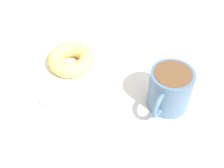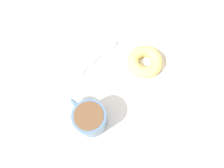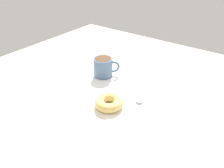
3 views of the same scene
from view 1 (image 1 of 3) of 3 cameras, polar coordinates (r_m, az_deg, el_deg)
name	(u,v)px [view 1 (image 1 of 3)]	position (r cm, az deg, el deg)	size (l,w,h in cm)	color
ground_plane	(126,91)	(63.50, 2.51, -1.33)	(120.00, 120.00, 2.00)	beige
napkin	(112,91)	(61.88, 0.00, -1.36)	(31.07, 31.07, 0.30)	white
coffee_cup	(170,89)	(57.57, 10.54, -0.87)	(9.67, 8.91, 7.95)	slate
donut	(71,59)	(66.38, -7.44, 4.47)	(9.86, 9.86, 3.25)	#E5C66B
spoon	(56,105)	(59.82, -10.26, -3.86)	(10.70, 11.91, 0.90)	silver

